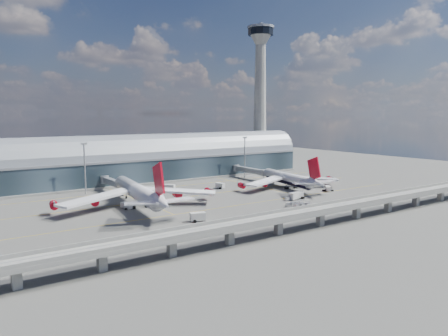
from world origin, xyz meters
TOP-DOWN VIEW (x-y plane):
  - ground at (0.00, 0.00)m, footprint 500.00×500.00m
  - taxi_lines at (0.00, 22.11)m, footprint 200.00×80.12m
  - terminal at (0.00, 77.99)m, footprint 200.00×30.00m
  - control_tower at (85.00, 83.00)m, footprint 19.00×19.00m
  - guideway at (-0.00, -55.00)m, footprint 220.00×8.50m
  - floodlight_mast_left at (-50.00, 55.00)m, footprint 3.00×0.70m
  - floodlight_mast_right at (50.00, 55.00)m, footprint 3.00×0.70m
  - airliner_left at (-40.92, 10.69)m, footprint 71.33×75.04m
  - airliner_right at (45.97, 10.01)m, footprint 58.29×61.00m
  - jet_bridge_left at (-37.07, 53.12)m, footprint 4.40×28.00m
  - jet_bridge_right at (49.80, 51.18)m, footprint 4.40×32.00m
  - service_truck_0 at (-46.45, 11.26)m, footprint 3.17×6.46m
  - service_truck_1 at (-32.84, -24.43)m, footprint 6.23×4.08m
  - service_truck_2 at (27.47, -14.41)m, footprint 9.53×4.66m
  - service_truck_3 at (55.94, -8.44)m, footprint 5.00×5.61m
  - service_truck_4 at (14.72, 30.59)m, footprint 3.54×5.51m
  - service_truck_5 at (-9.80, 42.01)m, footprint 5.17×6.06m
  - cargo_train_0 at (15.99, -29.66)m, footprint 8.60×3.32m
  - cargo_train_1 at (16.29, -24.78)m, footprint 9.91×1.88m
  - cargo_train_2 at (23.74, -14.75)m, footprint 7.27×1.75m

SIDE VIEW (x-z plane):
  - ground at x=0.00m, z-range 0.00..0.00m
  - taxi_lines at x=0.00m, z-range 0.00..0.01m
  - cargo_train_2 at x=23.74m, z-range 0.04..1.65m
  - cargo_train_1 at x=16.29m, z-range 0.04..1.68m
  - cargo_train_0 at x=15.99m, z-range 0.04..1.92m
  - service_truck_0 at x=-46.45m, z-range 0.04..2.61m
  - service_truck_3 at x=55.94m, z-range 0.03..2.68m
  - service_truck_5 at x=-9.80m, z-range 0.03..2.85m
  - service_truck_4 at x=14.72m, z-range 0.01..2.96m
  - service_truck_1 at x=-32.84m, z-range 0.01..3.34m
  - service_truck_2 at x=27.47m, z-range 0.07..3.39m
  - airliner_right at x=45.97m, z-range -4.69..14.79m
  - jet_bridge_left at x=-37.07m, z-range 1.55..8.80m
  - jet_bridge_right at x=49.80m, z-range 1.56..8.81m
  - guideway at x=0.00m, z-range 1.69..8.89m
  - airliner_left at x=-40.92m, z-range -4.90..17.98m
  - terminal at x=0.00m, z-range -2.66..25.34m
  - floodlight_mast_left at x=-50.00m, z-range 0.78..26.48m
  - floodlight_mast_right at x=50.00m, z-range 0.78..26.48m
  - control_tower at x=85.00m, z-range 0.14..103.14m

